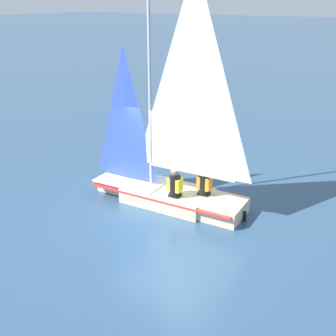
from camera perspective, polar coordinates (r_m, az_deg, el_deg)
name	(u,v)px	position (r m, az deg, el deg)	size (l,w,h in m)	color
ground_plane	(168,202)	(11.45, 0.00, -4.63)	(260.00, 260.00, 0.00)	#2D4C6B
sailboat_main	(170,168)	(11.01, 0.26, 0.00)	(4.34, 1.70, 6.06)	beige
sailor_helm	(175,188)	(10.77, 0.94, -2.71)	(0.36, 0.33, 1.16)	black
sailor_crew	(204,186)	(10.90, 4.94, -2.47)	(0.36, 0.33, 1.16)	black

